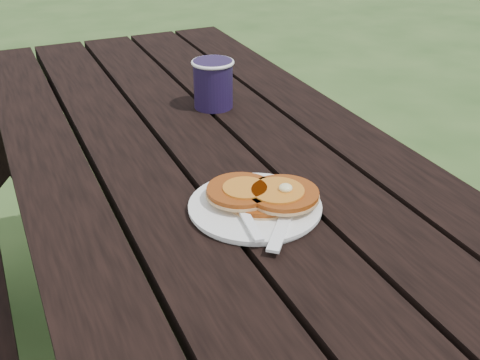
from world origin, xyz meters
name	(u,v)px	position (x,y,z in m)	size (l,w,h in m)	color
picnic_table	(213,298)	(0.00, 0.00, 0.37)	(1.36, 1.80, 0.75)	black
plate	(255,207)	(-0.02, -0.25, 0.76)	(0.22, 0.22, 0.01)	white
pancake_stack	(263,194)	(0.00, -0.25, 0.77)	(0.18, 0.16, 0.04)	#954010
knife	(285,220)	(0.01, -0.31, 0.76)	(0.02, 0.18, 0.01)	white
fork	(249,222)	(-0.05, -0.30, 0.77)	(0.03, 0.16, 0.01)	white
coffee_cup	(213,81)	(0.10, 0.21, 0.81)	(0.10, 0.10, 0.11)	#1C1233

